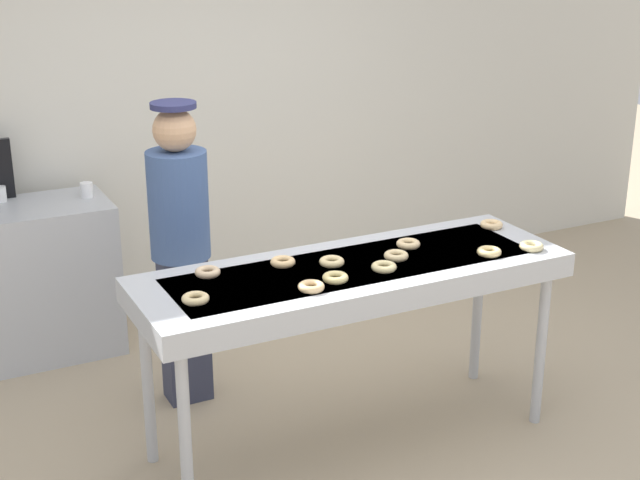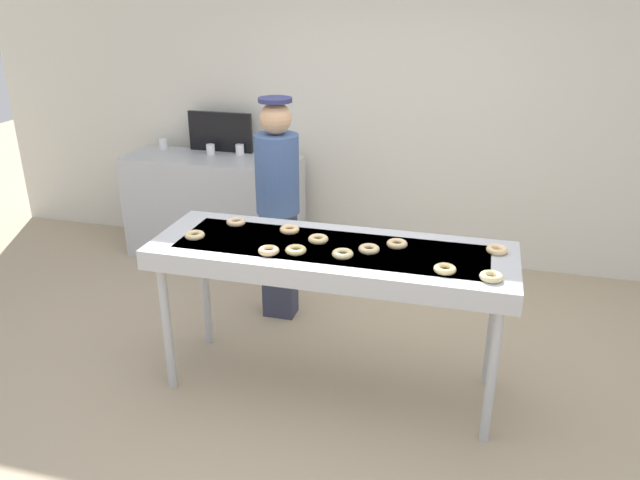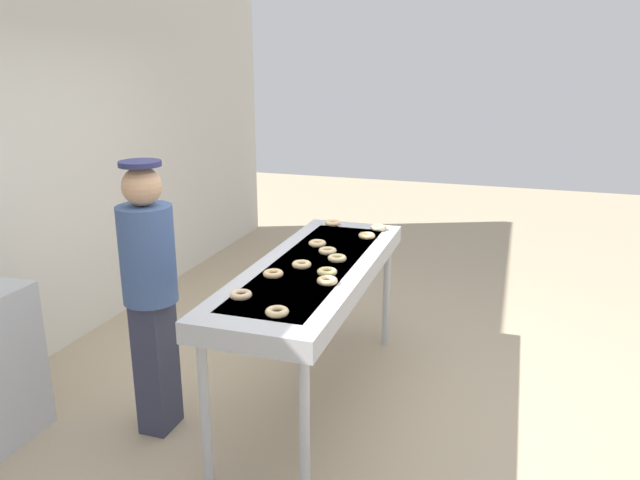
{
  "view_description": "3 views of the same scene",
  "coord_description": "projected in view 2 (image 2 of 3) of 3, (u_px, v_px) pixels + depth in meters",
  "views": [
    {
      "loc": [
        -2.03,
        -3.67,
        2.6
      ],
      "look_at": [
        -0.17,
        0.02,
        1.13
      ],
      "focal_mm": 51.7,
      "sensor_mm": 36.0,
      "label": 1
    },
    {
      "loc": [
        0.8,
        -3.26,
        2.41
      ],
      "look_at": [
        -0.06,
        -0.02,
        1.02
      ],
      "focal_mm": 34.62,
      "sensor_mm": 36.0,
      "label": 2
    },
    {
      "loc": [
        -3.51,
        -1.19,
        2.23
      ],
      "look_at": [
        -0.03,
        -0.05,
        1.15
      ],
      "focal_mm": 34.25,
      "sensor_mm": 36.0,
      "label": 3
    }
  ],
  "objects": [
    {
      "name": "ground_plane",
      "position": [
        330.0,
        384.0,
        4.03
      ],
      "size": [
        16.0,
        16.0,
        0.0
      ],
      "primitive_type": "plane",
      "color": "tan"
    },
    {
      "name": "plain_donut_8",
      "position": [
        397.0,
        244.0,
        3.64
      ],
      "size": [
        0.17,
        0.17,
        0.04
      ],
      "primitive_type": "torus",
      "rotation": [
        0.0,
        0.0,
        2.44
      ],
      "color": "#ECC78C",
      "rests_on": "fryer_conveyor"
    },
    {
      "name": "plain_donut_0",
      "position": [
        318.0,
        239.0,
        3.71
      ],
      "size": [
        0.14,
        0.14,
        0.04
      ],
      "primitive_type": "torus",
      "rotation": [
        0.0,
        0.0,
        2.99
      ],
      "color": "#F2D18F",
      "rests_on": "fryer_conveyor"
    },
    {
      "name": "fryer_conveyor",
      "position": [
        331.0,
        258.0,
        3.68
      ],
      "size": [
        2.16,
        0.72,
        0.98
      ],
      "color": "#B7BABF",
      "rests_on": "ground"
    },
    {
      "name": "plain_donut_9",
      "position": [
        491.0,
        277.0,
        3.23
      ],
      "size": [
        0.17,
        0.17,
        0.04
      ],
      "primitive_type": "torus",
      "rotation": [
        0.0,
        0.0,
        0.56
      ],
      "color": "beige",
      "rests_on": "fryer_conveyor"
    },
    {
      "name": "back_wall",
      "position": [
        394.0,
        75.0,
        5.37
      ],
      "size": [
        8.0,
        0.12,
        3.36
      ],
      "primitive_type": "cube",
      "color": "silver",
      "rests_on": "ground"
    },
    {
      "name": "plain_donut_4",
      "position": [
        343.0,
        254.0,
        3.51
      ],
      "size": [
        0.14,
        0.14,
        0.04
      ],
      "primitive_type": "torus",
      "rotation": [
        0.0,
        0.0,
        3.02
      ],
      "color": "beige",
      "rests_on": "fryer_conveyor"
    },
    {
      "name": "plain_donut_6",
      "position": [
        195.0,
        235.0,
        3.77
      ],
      "size": [
        0.13,
        0.13,
        0.04
      ],
      "primitive_type": "torus",
      "rotation": [
        0.0,
        0.0,
        3.11
      ],
      "color": "#EFCF8D",
      "rests_on": "fryer_conveyor"
    },
    {
      "name": "plain_donut_5",
      "position": [
        290.0,
        230.0,
        3.85
      ],
      "size": [
        0.14,
        0.14,
        0.04
      ],
      "primitive_type": "torus",
      "rotation": [
        0.0,
        0.0,
        1.7
      ],
      "color": "#F6C886",
      "rests_on": "fryer_conveyor"
    },
    {
      "name": "prep_counter",
      "position": [
        215.0,
        207.0,
        5.81
      ],
      "size": [
        1.62,
        0.57,
        0.96
      ],
      "primitive_type": "cube",
      "color": "#B7BABF",
      "rests_on": "ground"
    },
    {
      "name": "paper_cup_3",
      "position": [
        163.0,
        144.0,
        5.9
      ],
      "size": [
        0.08,
        0.08,
        0.09
      ],
      "primitive_type": "cylinder",
      "color": "white",
      "rests_on": "prep_counter"
    },
    {
      "name": "plain_donut_2",
      "position": [
        445.0,
        269.0,
        3.32
      ],
      "size": [
        0.13,
        0.13,
        0.04
      ],
      "primitive_type": "torus",
      "rotation": [
        0.0,
        0.0,
        1.54
      ],
      "color": "#F7D68A",
      "rests_on": "fryer_conveyor"
    },
    {
      "name": "menu_display",
      "position": [
        220.0,
        132.0,
        5.76
      ],
      "size": [
        0.62,
        0.04,
        0.37
      ],
      "primitive_type": "cube",
      "color": "black",
      "rests_on": "prep_counter"
    },
    {
      "name": "plain_donut_3",
      "position": [
        369.0,
        249.0,
        3.57
      ],
      "size": [
        0.17,
        0.17,
        0.04
      ],
      "primitive_type": "torus",
      "rotation": [
        0.0,
        0.0,
        2.56
      ],
      "color": "beige",
      "rests_on": "fryer_conveyor"
    },
    {
      "name": "plain_donut_1",
      "position": [
        296.0,
        250.0,
        3.55
      ],
      "size": [
        0.15,
        0.15,
        0.04
      ],
      "primitive_type": "torus",
      "rotation": [
        0.0,
        0.0,
        1.86
      ],
      "color": "#EDD484",
      "rests_on": "fryer_conveyor"
    },
    {
      "name": "worker_baker",
      "position": [
        278.0,
        199.0,
        4.53
      ],
      "size": [
        0.32,
        0.32,
        1.69
      ],
      "rotation": [
        0.0,
        0.0,
        2.91
      ],
      "color": "#31354A",
      "rests_on": "ground"
    },
    {
      "name": "plain_donut_10",
      "position": [
        269.0,
        251.0,
        3.55
      ],
      "size": [
        0.16,
        0.16,
        0.04
      ],
      "primitive_type": "torus",
      "rotation": [
        0.0,
        0.0,
        2.74
      ],
      "color": "#F2C585",
      "rests_on": "fryer_conveyor"
    },
    {
      "name": "paper_cup_1",
      "position": [
        211.0,
        149.0,
        5.71
      ],
      "size": [
        0.08,
        0.08,
        0.09
      ],
      "primitive_type": "cylinder",
      "color": "white",
      "rests_on": "prep_counter"
    },
    {
      "name": "paper_cup_2",
      "position": [
        285.0,
        157.0,
        5.46
      ],
      "size": [
        0.08,
        0.08,
        0.09
      ],
      "primitive_type": "cylinder",
      "color": "white",
      "rests_on": "prep_counter"
    },
    {
      "name": "plain_donut_11",
      "position": [
        497.0,
        250.0,
        3.56
      ],
      "size": [
        0.16,
        0.16,
        0.04
      ],
      "primitive_type": "torus",
      "rotation": [
        0.0,
        0.0,
        1.9
      ],
      "color": "#F4C98D",
      "rests_on": "fryer_conveyor"
    },
    {
      "name": "paper_cup_0",
      "position": [
        240.0,
        149.0,
        5.71
      ],
      "size": [
        0.08,
        0.08,
        0.09
      ],
      "primitive_type": "cylinder",
      "color": "white",
      "rests_on": "prep_counter"
    },
    {
      "name": "plain_donut_7",
      "position": [
        236.0,
        222.0,
        3.98
      ],
      "size": [
        0.17,
        0.17,
        0.04
      ],
      "primitive_type": "torus",
      "rotation": [
        0.0,
        0.0,
        2.15
      ],
      "color": "beige",
      "rests_on": "fryer_conveyor"
    }
  ]
}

